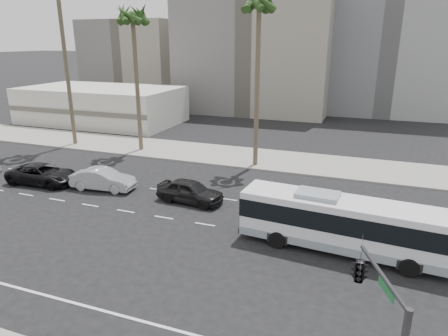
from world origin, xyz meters
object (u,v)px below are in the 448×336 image
at_px(car_a, 190,191).
at_px(city_bus, 342,223).
at_px(car_b, 103,179).
at_px(palm_mid, 133,20).
at_px(car_c, 43,174).
at_px(traffic_signal, 363,278).
at_px(palm_near, 259,7).

bearing_deg(car_a, city_bus, -102.92).
xyz_separation_m(city_bus, car_a, (-10.94, 3.48, -0.86)).
xyz_separation_m(car_b, palm_mid, (-3.38, 11.19, 12.41)).
relative_size(city_bus, car_b, 2.26).
relative_size(car_b, palm_mid, 0.35).
height_order(car_a, car_c, car_a).
bearing_deg(car_b, palm_mid, 10.91).
height_order(city_bus, traffic_signal, traffic_signal).
bearing_deg(car_b, palm_near, -49.37).
relative_size(car_a, palm_mid, 0.34).
relative_size(car_b, car_c, 0.87).
xyz_separation_m(car_a, traffic_signal, (12.06, -13.59, 3.84)).
height_order(city_bus, car_b, city_bus).
height_order(car_a, palm_mid, palm_mid).
distance_m(city_bus, car_b, 18.88).
xyz_separation_m(traffic_signal, palm_mid, (-23.04, 24.76, 8.57)).
bearing_deg(car_c, traffic_signal, -120.97).
bearing_deg(city_bus, palm_near, 127.82).
bearing_deg(car_b, car_a, -95.75).
bearing_deg(city_bus, palm_mid, 151.06).
relative_size(city_bus, palm_mid, 0.78).
bearing_deg(palm_near, traffic_signal, -67.21).
bearing_deg(car_a, palm_near, -6.77).
bearing_deg(palm_mid, car_b, -73.18).
bearing_deg(car_b, car_c, 90.34).
height_order(city_bus, car_a, city_bus).
xyz_separation_m(city_bus, car_b, (-18.54, 3.46, -0.87)).
bearing_deg(car_c, car_a, -90.97).
relative_size(car_a, palm_near, 0.32).
bearing_deg(car_a, car_c, 97.43).
bearing_deg(palm_mid, car_a, -45.48).
bearing_deg(traffic_signal, car_b, 124.04).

